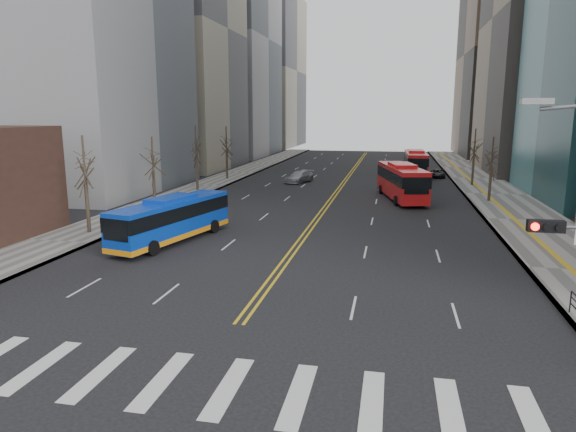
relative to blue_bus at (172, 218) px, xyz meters
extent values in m
plane|color=black|center=(8.84, -18.08, -1.70)|extent=(220.00, 220.00, 0.00)
cube|color=slate|center=(26.34, 26.92, -1.62)|extent=(7.00, 130.00, 0.15)
cube|color=slate|center=(-7.66, 26.92, -1.62)|extent=(5.00, 130.00, 0.15)
cube|color=silver|center=(2.94, -18.08, -1.69)|extent=(0.70, 4.00, 0.01)
cube|color=silver|center=(5.30, -18.08, -1.69)|extent=(0.70, 4.00, 0.01)
cube|color=silver|center=(7.66, -18.08, -1.69)|extent=(0.70, 4.00, 0.01)
cube|color=silver|center=(10.03, -18.08, -1.69)|extent=(0.70, 4.00, 0.01)
cube|color=silver|center=(12.39, -18.08, -1.69)|extent=(0.70, 4.00, 0.01)
cube|color=silver|center=(14.75, -18.08, -1.69)|extent=(0.70, 4.00, 0.01)
cube|color=silver|center=(17.12, -18.08, -1.69)|extent=(0.70, 4.00, 0.01)
cube|color=silver|center=(19.48, -18.08, -1.69)|extent=(0.70, 4.00, 0.01)
cube|color=gold|center=(8.64, 36.92, -1.69)|extent=(0.15, 100.00, 0.01)
cube|color=gold|center=(9.04, 36.92, -1.69)|extent=(0.15, 100.00, 0.01)
cube|color=gray|center=(-22.16, 47.92, 20.30)|extent=(22.00, 22.00, 44.00)
cube|color=gray|center=(-21.16, 74.92, 22.30)|extent=(20.00, 26.00, 48.00)
cube|color=gray|center=(38.84, 52.92, 21.30)|extent=(20.00, 26.00, 46.00)
cube|color=gray|center=(-20.16, 106.92, 18.30)|extent=(18.00, 30.00, 40.00)
cube|color=brown|center=(37.84, 84.92, 19.30)|extent=(18.00, 30.00, 42.00)
cube|color=black|center=(19.84, -16.08, 3.80)|extent=(1.10, 0.28, 0.38)
cylinder|color=#FF190C|center=(19.49, -16.24, 3.80)|extent=(0.24, 0.08, 0.24)
cylinder|color=black|center=(19.84, -16.24, 3.80)|extent=(0.24, 0.08, 0.24)
cylinder|color=black|center=(20.19, -16.24, 3.80)|extent=(0.24, 0.08, 0.24)
cube|color=#999993|center=(19.24, -16.08, 7.60)|extent=(0.90, 0.35, 0.18)
cylinder|color=black|center=(23.14, -9.08, -1.05)|extent=(0.06, 0.06, 1.00)
cylinder|color=#33291F|center=(-7.16, 0.92, 0.25)|extent=(0.28, 0.28, 3.90)
cylinder|color=#33291F|center=(-7.16, 11.92, 0.10)|extent=(0.28, 0.28, 3.60)
cylinder|color=#33291F|center=(-7.16, 22.92, 0.30)|extent=(0.28, 0.28, 4.00)
cylinder|color=#33291F|center=(-7.16, 33.92, 0.20)|extent=(0.28, 0.28, 3.80)
cylinder|color=#33291F|center=(24.84, 21.92, 0.05)|extent=(0.28, 0.28, 3.50)
cylinder|color=#33291F|center=(24.84, 33.92, 0.18)|extent=(0.28, 0.28, 3.75)
cube|color=#0C3BC1|center=(0.00, 0.00, -0.05)|extent=(4.80, 11.26, 2.59)
cube|color=black|center=(0.00, 0.00, 0.47)|extent=(4.87, 11.30, 0.94)
cube|color=#0C3BC1|center=(0.00, 0.00, 1.34)|extent=(2.69, 4.18, 0.40)
cube|color=orange|center=(0.00, 0.00, -1.15)|extent=(4.87, 11.30, 0.35)
cylinder|color=black|center=(-1.94, -3.17, -1.20)|extent=(0.52, 1.04, 1.00)
cylinder|color=black|center=(0.30, -3.70, -1.20)|extent=(0.52, 1.04, 1.00)
cylinder|color=black|center=(-0.30, 3.70, -1.20)|extent=(0.52, 1.04, 1.00)
cylinder|color=black|center=(1.94, 3.17, -1.20)|extent=(0.52, 1.04, 1.00)
cube|color=red|center=(16.03, 21.78, 0.23)|extent=(5.31, 12.35, 3.15)
cube|color=black|center=(16.03, 21.78, 0.82)|extent=(5.38, 12.38, 1.12)
cube|color=red|center=(16.03, 21.78, 1.90)|extent=(3.06, 4.59, 0.40)
cylinder|color=black|center=(15.54, 17.72, -1.20)|extent=(0.51, 1.04, 1.00)
cylinder|color=black|center=(18.21, 18.33, -1.20)|extent=(0.51, 1.04, 1.00)
cylinder|color=black|center=(13.85, 25.24, -1.20)|extent=(0.51, 1.04, 1.00)
cylinder|color=black|center=(16.52, 25.84, -1.20)|extent=(0.51, 1.04, 1.00)
cube|color=red|center=(18.22, 42.88, 0.21)|extent=(2.96, 11.98, 3.12)
cube|color=black|center=(18.22, 42.88, 0.80)|extent=(3.02, 12.00, 1.11)
cube|color=red|center=(18.22, 42.88, 1.87)|extent=(2.25, 4.22, 0.40)
cylinder|color=black|center=(16.95, 39.03, -1.20)|extent=(0.32, 1.01, 1.00)
cylinder|color=black|center=(19.66, 39.09, -1.20)|extent=(0.32, 1.01, 1.00)
cylinder|color=black|center=(16.79, 46.67, -1.20)|extent=(0.32, 1.01, 1.00)
cylinder|color=black|center=(19.50, 46.72, -1.20)|extent=(0.32, 1.01, 1.00)
imported|color=white|center=(-1.26, 8.87, -0.99)|extent=(2.95, 4.55, 1.42)
imported|color=black|center=(17.87, 30.29, -1.00)|extent=(2.44, 4.34, 1.39)
imported|color=#A0A0A5|center=(3.08, 32.92, -0.95)|extent=(3.67, 5.56, 1.50)
imported|color=black|center=(21.34, 42.20, -1.14)|extent=(1.93, 4.04, 1.11)
camera|label=1|loc=(15.11, -32.96, 7.26)|focal=32.00mm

